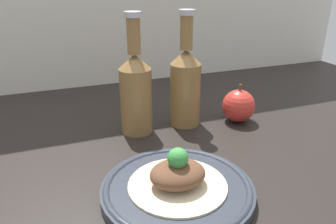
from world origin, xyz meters
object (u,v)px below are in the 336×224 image
Objects in this scene: plate at (177,189)px; cider_bottle_right at (185,84)px; cider_bottle_left at (136,90)px; plated_food at (178,175)px; apple at (239,106)px.

cider_bottle_right is at bearing 64.39° from plate.
plate is 0.94× the size of cider_bottle_left.
cider_bottle_left is 12.44cm from cider_bottle_right.
cider_bottle_left is 1.00× the size of cider_bottle_right.
plate is at bearing -90.71° from cider_bottle_left.
plated_food is 1.70× the size of apple.
plate is 28.23cm from cider_bottle_left.
cider_bottle_left is at bearing 89.29° from plate.
plated_food is at bearing -138.41° from apple.
plate is 2.80cm from plated_food.
cider_bottle_left reaches higher than plated_food.
plated_food is 30.26cm from cider_bottle_right.
apple is at bearing 41.59° from plated_food.
cider_bottle_right is at bearing 165.78° from apple.
plated_food is at bearing -90.71° from cider_bottle_left.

